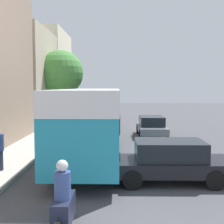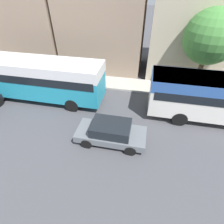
% 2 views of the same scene
% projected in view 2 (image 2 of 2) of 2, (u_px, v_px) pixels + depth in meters
% --- Properties ---
extents(building_corner, '(5.49, 9.26, 10.02)m').
position_uv_depth(building_corner, '(19.00, 12.00, 17.78)').
color(building_corner, gray).
rests_on(building_corner, ground_plane).
extents(building_midblock, '(5.15, 7.79, 9.01)m').
position_uv_depth(building_midblock, '(103.00, 21.00, 16.55)').
color(building_midblock, gray).
rests_on(building_midblock, ground_plane).
extents(building_far_terrace, '(6.42, 8.01, 8.08)m').
position_uv_depth(building_far_terrace, '(196.00, 29.00, 15.94)').
color(building_far_terrace, '#BCAD93').
rests_on(building_far_terrace, ground_plane).
extents(bus_lead, '(2.51, 10.49, 3.19)m').
position_uv_depth(bus_lead, '(34.00, 75.00, 13.09)').
color(bus_lead, teal).
rests_on(bus_lead, ground_plane).
extents(car_far_curb, '(1.83, 4.08, 1.36)m').
position_uv_depth(car_far_curb, '(111.00, 132.00, 10.22)').
color(car_far_curb, slate).
rests_on(car_far_curb, ground_plane).
extents(pedestrian_near_curb, '(0.42, 0.42, 1.58)m').
position_uv_depth(pedestrian_near_curb, '(33.00, 68.00, 16.74)').
color(pedestrian_near_curb, '#232838').
rests_on(pedestrian_near_curb, sidewalk).
extents(street_tree, '(3.86, 3.86, 6.25)m').
position_uv_depth(street_tree, '(211.00, 37.00, 12.42)').
color(street_tree, brown).
rests_on(street_tree, sidewalk).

